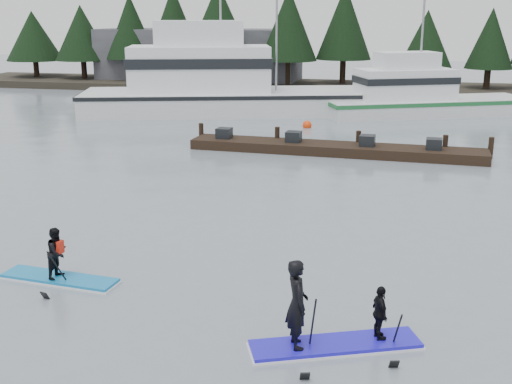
% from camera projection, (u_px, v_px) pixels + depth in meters
% --- Properties ---
extents(ground, '(160.00, 160.00, 0.00)m').
position_uv_depth(ground, '(197.00, 309.00, 14.46)').
color(ground, slate).
rests_on(ground, ground).
extents(far_shore, '(70.00, 8.00, 0.60)m').
position_uv_depth(far_shore, '(352.00, 88.00, 53.79)').
color(far_shore, '#2D281E').
rests_on(far_shore, ground).
extents(treeline, '(60.00, 4.00, 8.00)m').
position_uv_depth(treeline, '(352.00, 92.00, 53.87)').
color(treeline, black).
rests_on(treeline, ground).
extents(waterfront_building, '(18.00, 6.00, 5.00)m').
position_uv_depth(waterfront_building, '(199.00, 57.00, 58.08)').
color(waterfront_building, '#4C4C51').
rests_on(waterfront_building, ground).
extents(fishing_boat_large, '(20.76, 11.06, 11.02)m').
position_uv_depth(fishing_boat_large, '(227.00, 100.00, 42.35)').
color(fishing_boat_large, silver).
rests_on(fishing_boat_large, ground).
extents(fishing_boat_medium, '(13.85, 9.08, 8.16)m').
position_uv_depth(fishing_boat_medium, '(421.00, 106.00, 41.59)').
color(fishing_boat_medium, silver).
rests_on(fishing_boat_medium, ground).
extents(floating_dock, '(13.95, 2.50, 0.46)m').
position_uv_depth(floating_dock, '(335.00, 149.00, 30.26)').
color(floating_dock, black).
rests_on(floating_dock, ground).
extents(buoy_b, '(0.52, 0.52, 0.52)m').
position_uv_depth(buoy_b, '(307.00, 128.00, 37.16)').
color(buoy_b, '#EC390B').
rests_on(buoy_b, ground).
extents(buoy_a, '(0.63, 0.63, 0.63)m').
position_uv_depth(buoy_a, '(102.00, 113.00, 42.46)').
color(buoy_a, '#EC390B').
rests_on(buoy_a, ground).
extents(paddleboard_solo, '(3.05, 1.17, 1.85)m').
position_uv_depth(paddleboard_solo, '(58.00, 262.00, 15.85)').
color(paddleboard_solo, '#1272AE').
rests_on(paddleboard_solo, ground).
extents(paddleboard_duo, '(3.45, 2.06, 2.43)m').
position_uv_depth(paddleboard_duo, '(326.00, 319.00, 12.58)').
color(paddleboard_duo, '#1E15CC').
rests_on(paddleboard_duo, ground).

